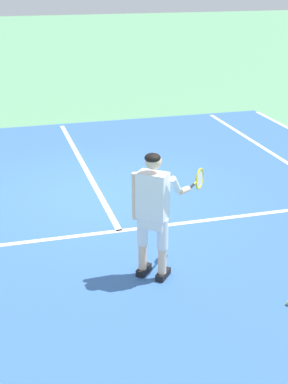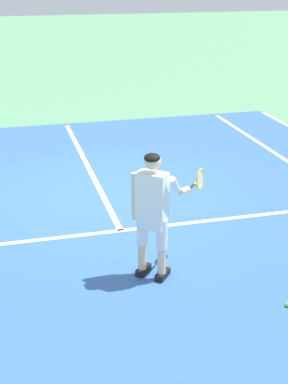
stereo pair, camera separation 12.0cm
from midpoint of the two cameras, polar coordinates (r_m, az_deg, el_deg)
name	(u,v)px [view 1 (the left image)]	position (r m, az deg, el deg)	size (l,w,h in m)	color
ground_plane	(99,194)	(10.19, -4.91, -0.16)	(80.00, 80.00, 0.00)	#609E70
court_inner_surface	(106,206)	(9.66, -4.26, -1.38)	(10.98, 11.14, 0.00)	#3866A8
line_service	(120,231)	(8.75, -2.89, -3.94)	(8.23, 0.10, 0.01)	white
line_centre_service	(84,165)	(11.66, -6.42, 2.70)	(0.10, 6.40, 0.01)	white
tennis_player	(154,207)	(7.09, 0.54, -1.55)	(1.13, 0.80, 1.71)	black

